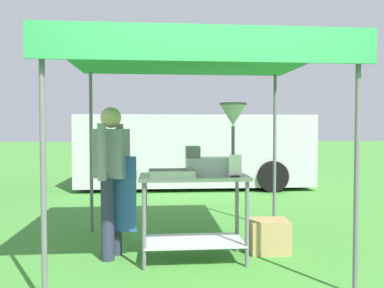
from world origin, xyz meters
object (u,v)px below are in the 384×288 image
at_px(stall_canopy, 193,61).
at_px(van_silver, 195,150).
at_px(donut_cart, 194,200).
at_px(donut_fryer, 219,146).
at_px(menu_sign, 235,167).
at_px(vendor, 112,174).
at_px(donut_tray, 172,175).
at_px(supply_crate, 269,236).

distance_m(stall_canopy, van_silver, 5.45).
height_order(donut_cart, donut_fryer, donut_fryer).
distance_m(donut_cart, van_silver, 5.42).
bearing_deg(donut_cart, van_silver, 84.40).
xyz_separation_m(donut_fryer, menu_sign, (0.13, -0.24, -0.21)).
bearing_deg(stall_canopy, menu_sign, -35.35).
bearing_deg(donut_cart, vendor, 168.65).
bearing_deg(donut_fryer, donut_tray, -160.88).
bearing_deg(van_silver, donut_fryer, -92.77).
distance_m(donut_cart, donut_tray, 0.39).
bearing_deg(vendor, donut_fryer, -6.33).
distance_m(menu_sign, supply_crate, 1.01).
bearing_deg(van_silver, supply_crate, -86.31).
bearing_deg(stall_canopy, donut_fryer, -10.55).
xyz_separation_m(donut_tray, donut_fryer, (0.50, 0.17, 0.28)).
distance_m(stall_canopy, vendor, 1.47).
bearing_deg(donut_fryer, van_silver, 87.23).
bearing_deg(vendor, supply_crate, 0.79).
distance_m(donut_tray, donut_fryer, 0.60).
xyz_separation_m(donut_cart, van_silver, (0.53, 5.39, 0.25)).
distance_m(stall_canopy, menu_sign, 1.21).
distance_m(vendor, supply_crate, 1.87).
distance_m(stall_canopy, donut_tray, 1.22).
relative_size(menu_sign, supply_crate, 0.50).
relative_size(donut_tray, van_silver, 0.09).
bearing_deg(supply_crate, menu_sign, -140.15).
xyz_separation_m(vendor, van_silver, (1.39, 5.21, -0.03)).
xyz_separation_m(donut_cart, donut_tray, (-0.23, -0.13, 0.29)).
bearing_deg(donut_cart, supply_crate, 12.85).
height_order(stall_canopy, van_silver, stall_canopy).
bearing_deg(supply_crate, vendor, -179.21).
bearing_deg(supply_crate, stall_canopy, -173.45).
xyz_separation_m(donut_tray, menu_sign, (0.64, -0.06, 0.07)).
distance_m(donut_tray, van_silver, 5.57).
xyz_separation_m(donut_fryer, vendor, (-1.13, 0.13, -0.29)).
relative_size(donut_cart, donut_tray, 2.39).
bearing_deg(stall_canopy, van_silver, 84.30).
relative_size(stall_canopy, donut_tray, 5.78).
height_order(donut_fryer, vendor, donut_fryer).
relative_size(stall_canopy, donut_cart, 2.42).
bearing_deg(donut_fryer, menu_sign, -60.53).
bearing_deg(supply_crate, donut_cart, -167.15).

